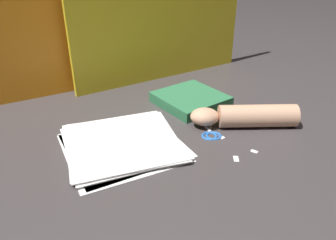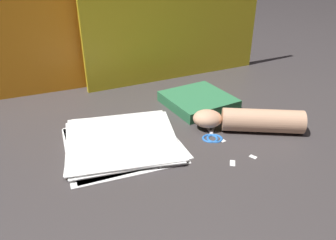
{
  "view_description": "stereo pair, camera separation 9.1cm",
  "coord_description": "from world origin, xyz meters",
  "px_view_note": "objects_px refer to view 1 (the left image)",
  "views": [
    {
      "loc": [
        -0.32,
        -0.74,
        0.49
      ],
      "look_at": [
        -0.0,
        -0.0,
        0.06
      ],
      "focal_mm": 35.0,
      "sensor_mm": 36.0,
      "label": 1
    },
    {
      "loc": [
        -0.23,
        -0.77,
        0.49
      ],
      "look_at": [
        -0.0,
        -0.0,
        0.06
      ],
      "focal_mm": 35.0,
      "sensor_mm": 36.0,
      "label": 2
    }
  ],
  "objects_px": {
    "book_closed": "(190,99)",
    "scissors": "(209,129)",
    "paper_stack": "(123,143)",
    "hand_forearm": "(246,116)"
  },
  "relations": [
    {
      "from": "scissors",
      "to": "hand_forearm",
      "type": "height_order",
      "value": "hand_forearm"
    },
    {
      "from": "paper_stack",
      "to": "scissors",
      "type": "bearing_deg",
      "value": -4.3
    },
    {
      "from": "book_closed",
      "to": "scissors",
      "type": "xyz_separation_m",
      "value": [
        -0.03,
        -0.19,
        -0.01
      ]
    },
    {
      "from": "book_closed",
      "to": "scissors",
      "type": "bearing_deg",
      "value": -99.15
    },
    {
      "from": "paper_stack",
      "to": "book_closed",
      "type": "relative_size",
      "value": 1.29
    },
    {
      "from": "book_closed",
      "to": "hand_forearm",
      "type": "bearing_deg",
      "value": -68.19
    },
    {
      "from": "book_closed",
      "to": "paper_stack",
      "type": "bearing_deg",
      "value": -149.75
    },
    {
      "from": "hand_forearm",
      "to": "paper_stack",
      "type": "bearing_deg",
      "value": 174.48
    },
    {
      "from": "scissors",
      "to": "hand_forearm",
      "type": "relative_size",
      "value": 0.53
    },
    {
      "from": "paper_stack",
      "to": "book_closed",
      "type": "distance_m",
      "value": 0.34
    }
  ]
}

